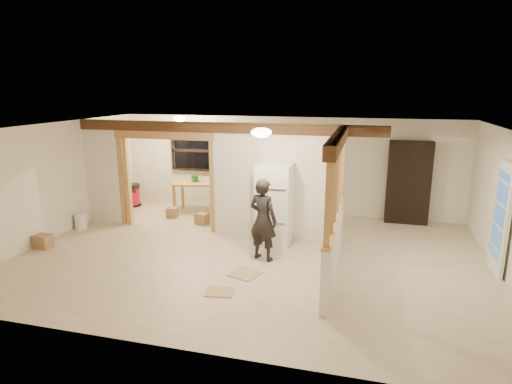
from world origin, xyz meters
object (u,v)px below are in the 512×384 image
(work_table, at_px, (199,197))
(bookshelf, at_px, (408,183))
(shop_vac, at_px, (132,195))
(refrigerator, at_px, (274,204))
(woman, at_px, (263,220))

(work_table, distance_m, bookshelf, 5.31)
(shop_vac, bearing_deg, bookshelf, 2.79)
(refrigerator, xyz_separation_m, woman, (-0.02, -0.92, -0.06))
(work_table, distance_m, shop_vac, 2.02)
(shop_vac, relative_size, bookshelf, 0.31)
(bookshelf, bearing_deg, work_table, -175.51)
(work_table, height_order, bookshelf, bookshelf)
(woman, height_order, work_table, woman)
(work_table, bearing_deg, bookshelf, -7.51)
(refrigerator, distance_m, work_table, 3.07)
(work_table, bearing_deg, refrigerator, -48.34)
(woman, xyz_separation_m, work_table, (-2.43, 2.72, -0.39))
(bookshelf, bearing_deg, shop_vac, -177.21)
(refrigerator, height_order, bookshelf, bookshelf)
(refrigerator, distance_m, woman, 0.92)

